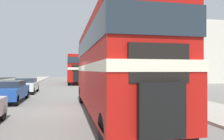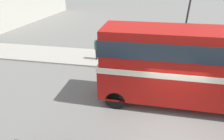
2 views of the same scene
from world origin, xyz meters
name	(u,v)px [view 2 (image 2 of 2)]	position (x,y,z in m)	size (l,w,h in m)	color
ground_plane	(170,122)	(0.00, 0.00, 0.00)	(120.00, 120.00, 0.00)	slate
sidewalk_right	(161,62)	(6.75, 0.00, 0.06)	(3.50, 120.00, 0.12)	#A8A093
double_decker_bus	(208,64)	(1.69, -1.58, 2.39)	(2.46, 10.56, 4.02)	#B2140F
pedestrian_walking	(97,48)	(6.34, 5.21, 1.09)	(0.35, 0.35, 1.71)	#282833
street_lamp	(188,16)	(5.55, -1.08, 3.96)	(0.36, 0.36, 5.86)	#38383D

